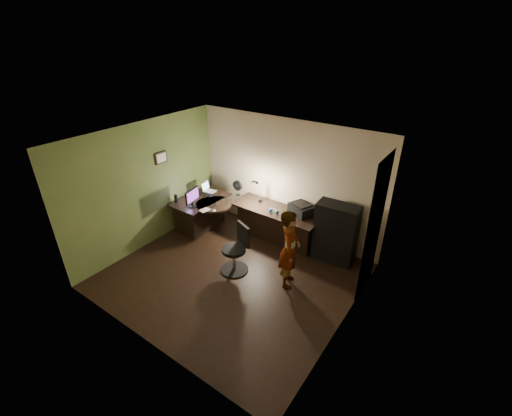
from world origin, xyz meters
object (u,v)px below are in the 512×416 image
Objects in this scene: desk_left at (202,213)px; monitor at (192,200)px; office_chair at (234,250)px; person at (289,249)px; cabinet at (336,233)px; desk_right at (275,225)px.

monitor reaches higher than desk_left.
office_chair is 0.64× the size of person.
cabinet is at bearing 9.38° from monitor.
office_chair is at bearing -136.97° from cabinet.
monitor reaches higher than desk_right.
cabinet reaches higher than desk_right.
monitor is at bearing -175.73° from office_chair.
desk_left is at bearing 98.30° from monitor.
person is (1.07, 0.29, 0.27)m from office_chair.
office_chair is at bearing 80.66° from person.
cabinet is at bearing -42.10° from person.
office_chair is at bearing -91.08° from desk_right.
monitor is (-3.00, -1.02, 0.30)m from cabinet.
desk_right is 1.63× the size of cabinet.
desk_left is 2.82m from person.
office_chair reaches higher than desk_right.
person reaches higher than office_chair.
desk_left is at bearing -171.43° from cabinet.
desk_right is at bearing 20.84° from monitor.
monitor is at bearing -71.54° from desk_left.
desk_left is 0.64× the size of desk_right.
monitor is 1.68m from office_chair.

